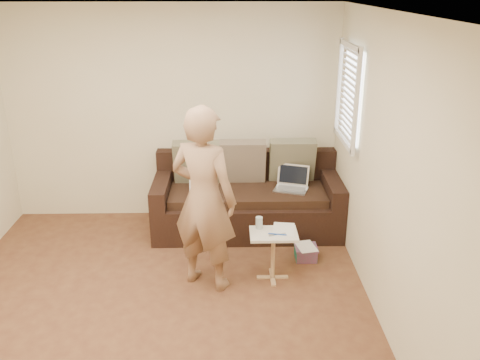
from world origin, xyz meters
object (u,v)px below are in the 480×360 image
Objects in this scene: side_table at (273,256)px; striped_box at (306,253)px; laptop_white at (202,193)px; sofa at (247,196)px; person at (204,199)px; laptop_silver at (291,190)px; drinking_glass at (259,223)px.

side_table is 2.13× the size of striped_box.
laptop_white is 0.60× the size of side_table.
side_table is at bearing -55.71° from laptop_white.
sofa is 1.21× the size of person.
person is at bearing -111.32° from laptop_silver.
laptop_silver is 0.21× the size of person.
sofa is 7.15× the size of laptop_white.
side_table is at bearing -136.02° from striped_box.
laptop_silver is 1.04m from laptop_white.
sofa is 1.03m from drinking_glass.
side_table is at bearing -148.09° from person.
sofa is 4.29× the size of side_table.
sofa is at bearing -84.63° from person.
striped_box is at bearing -63.45° from laptop_silver.
laptop_silver is 0.84m from striped_box.
sofa is 1.16m from side_table.
person is (0.07, -1.08, 0.39)m from laptop_white.
laptop_white is 1.15m from person.
drinking_glass is at bearing 143.16° from side_table.
person is 15.13× the size of drinking_glass.
side_table is (-0.29, -1.08, -0.26)m from laptop_silver.
person is (-0.45, -1.19, 0.48)m from sofa.
laptop_white is 1.28m from side_table.
laptop_silver is 3.14× the size of drinking_glass.
person reaches higher than sofa.
striped_box is (1.13, -0.63, -0.44)m from laptop_white.
striped_box is (0.53, 0.27, -0.50)m from drinking_glass.
striped_box is at bearing -131.11° from person.
laptop_silver is at bearing 74.81° from side_table.
sofa is 5.85× the size of laptop_silver.
laptop_white is (-0.53, -0.11, 0.10)m from sofa.
drinking_glass is (-0.43, -0.98, 0.05)m from laptop_silver.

